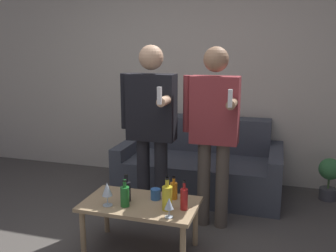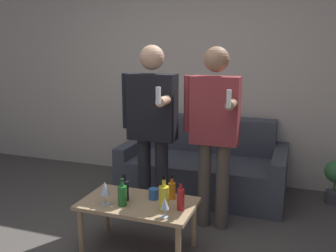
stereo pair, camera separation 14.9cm
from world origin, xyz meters
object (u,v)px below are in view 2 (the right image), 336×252
at_px(couch, 204,167).
at_px(person_standing_right, 214,125).
at_px(coffee_table, 138,208).
at_px(bottle_orange, 122,195).
at_px(person_standing_left, 152,121).

relative_size(couch, person_standing_right, 1.09).
relative_size(coffee_table, person_standing_right, 0.56).
relative_size(bottle_orange, person_standing_left, 0.13).
xyz_separation_m(couch, coffee_table, (-0.19, -1.42, 0.08)).
distance_m(coffee_table, bottle_orange, 0.19).
xyz_separation_m(person_standing_left, person_standing_right, (0.56, 0.06, -0.00)).
xyz_separation_m(coffee_table, bottle_orange, (-0.09, -0.10, 0.14)).
bearing_deg(person_standing_left, couch, 71.86).
bearing_deg(couch, bottle_orange, -100.45).
bearing_deg(coffee_table, couch, 82.28).
height_order(couch, bottle_orange, couch).
distance_m(couch, person_standing_right, 1.09).
distance_m(couch, bottle_orange, 1.55).
xyz_separation_m(couch, bottle_orange, (-0.28, -1.51, 0.21)).
bearing_deg(coffee_table, person_standing_left, 99.83).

